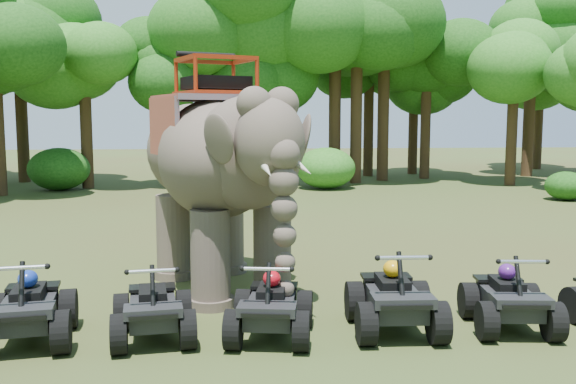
# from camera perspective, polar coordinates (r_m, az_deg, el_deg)

# --- Properties ---
(ground) EXTENTS (110.00, 110.00, 0.00)m
(ground) POSITION_cam_1_polar(r_m,az_deg,el_deg) (11.43, 0.52, -10.22)
(ground) COLOR #47381E
(ground) RESTS_ON ground
(elephant) EXTENTS (4.21, 5.92, 4.56)m
(elephant) POSITION_cam_1_polar(r_m,az_deg,el_deg) (12.38, -6.16, 1.81)
(elephant) COLOR brown
(elephant) RESTS_ON ground
(atv_0) EXTENTS (1.54, 1.94, 1.31)m
(atv_0) POSITION_cam_1_polar(r_m,az_deg,el_deg) (10.30, -22.18, -8.86)
(atv_0) COLOR black
(atv_0) RESTS_ON ground
(atv_1) EXTENTS (1.40, 1.78, 1.21)m
(atv_1) POSITION_cam_1_polar(r_m,az_deg,el_deg) (9.94, -11.93, -9.35)
(atv_1) COLOR black
(atv_1) RESTS_ON ground
(atv_2) EXTENTS (1.46, 1.83, 1.23)m
(atv_2) POSITION_cam_1_polar(r_m,az_deg,el_deg) (9.79, -1.54, -9.39)
(atv_2) COLOR black
(atv_2) RESTS_ON ground
(atv_3) EXTENTS (1.39, 1.86, 1.34)m
(atv_3) POSITION_cam_1_polar(r_m,az_deg,el_deg) (10.18, 9.44, -8.51)
(atv_3) COLOR black
(atv_3) RESTS_ON ground
(atv_4) EXTENTS (1.41, 1.81, 1.25)m
(atv_4) POSITION_cam_1_polar(r_m,az_deg,el_deg) (10.75, 19.09, -8.25)
(atv_4) COLOR black
(atv_4) RESTS_ON ground
(tree_0) EXTENTS (5.30, 5.30, 7.57)m
(tree_0) POSITION_cam_1_polar(r_m,az_deg,el_deg) (31.85, -3.07, 7.57)
(tree_0) COLOR #195114
(tree_0) RESTS_ON ground
(tree_1) EXTENTS (6.99, 6.99, 9.99)m
(tree_1) POSITION_cam_1_polar(r_m,az_deg,el_deg) (32.47, 4.21, 9.68)
(tree_1) COLOR #195114
(tree_1) RESTS_ON ground
(tree_2) EXTENTS (5.33, 5.33, 7.61)m
(tree_2) POSITION_cam_1_polar(r_m,az_deg,el_deg) (35.08, 12.16, 7.39)
(tree_2) COLOR #195114
(tree_2) RESTS_ON ground
(tree_3) EXTENTS (4.86, 4.86, 6.94)m
(tree_3) POSITION_cam_1_polar(r_m,az_deg,el_deg) (32.68, 19.34, 6.63)
(tree_3) COLOR #195114
(tree_3) RESTS_ON ground
(tree_28) EXTENTS (5.47, 5.47, 7.81)m
(tree_28) POSITION_cam_1_polar(r_m,az_deg,el_deg) (31.08, -17.58, 7.51)
(tree_28) COLOR #195114
(tree_28) RESTS_ON ground
(tree_29) EXTENTS (5.11, 5.11, 7.30)m
(tree_29) POSITION_cam_1_polar(r_m,az_deg,el_deg) (31.24, -10.20, 7.24)
(tree_29) COLOR #195114
(tree_29) RESTS_ON ground
(tree_30) EXTENTS (5.46, 5.46, 7.80)m
(tree_30) POSITION_cam_1_polar(r_m,az_deg,el_deg) (37.75, 11.11, 7.50)
(tree_30) COLOR #195114
(tree_30) RESTS_ON ground
(tree_33) EXTENTS (6.75, 6.75, 9.64)m
(tree_33) POSITION_cam_1_polar(r_m,az_deg,el_deg) (33.66, 8.51, 9.23)
(tree_33) COLOR #195114
(tree_33) RESTS_ON ground
(tree_37) EXTENTS (5.71, 5.71, 8.15)m
(tree_37) POSITION_cam_1_polar(r_m,az_deg,el_deg) (43.43, 21.44, 7.29)
(tree_37) COLOR #195114
(tree_37) RESTS_ON ground
(tree_39) EXTENTS (7.14, 7.14, 10.20)m
(tree_39) POSITION_cam_1_polar(r_m,az_deg,el_deg) (31.42, -5.93, 9.96)
(tree_39) COLOR #195114
(tree_39) RESTS_ON ground
(tree_40) EXTENTS (7.29, 7.29, 10.41)m
(tree_40) POSITION_cam_1_polar(r_m,az_deg,el_deg) (38.12, 20.75, 9.15)
(tree_40) COLOR #195114
(tree_40) RESTS_ON ground
(tree_41) EXTENTS (5.75, 5.75, 8.22)m
(tree_41) POSITION_cam_1_polar(r_m,az_deg,el_deg) (36.09, 7.20, 7.95)
(tree_41) COLOR #195114
(tree_41) RESTS_ON ground
(tree_42) EXTENTS (6.39, 6.39, 9.13)m
(tree_42) POSITION_cam_1_polar(r_m,az_deg,el_deg) (32.18, 6.11, 8.92)
(tree_42) COLOR #195114
(tree_42) RESTS_ON ground
(tree_43) EXTENTS (6.54, 6.54, 9.35)m
(tree_43) POSITION_cam_1_polar(r_m,az_deg,el_deg) (35.10, -22.70, 8.44)
(tree_43) COLOR #195114
(tree_43) RESTS_ON ground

